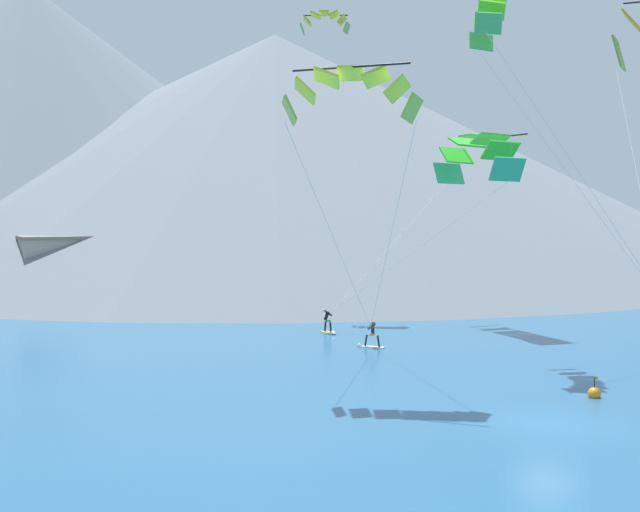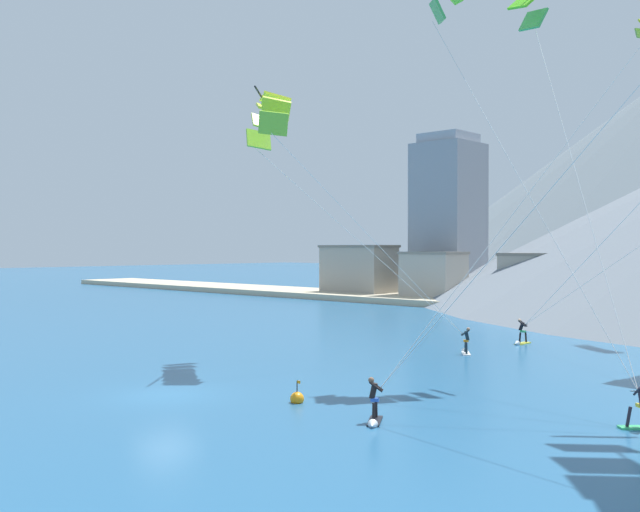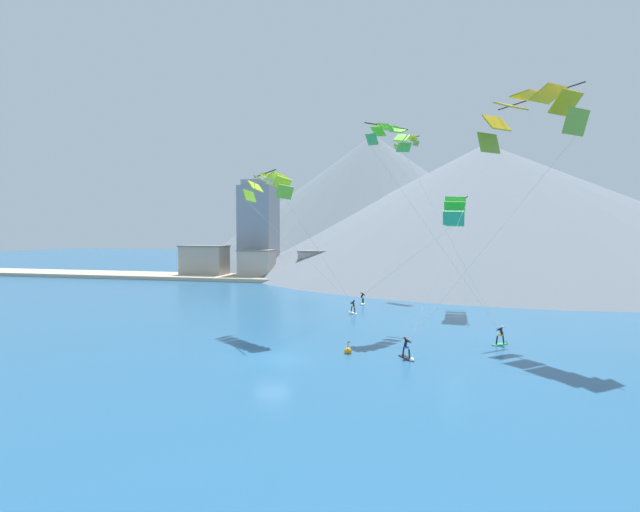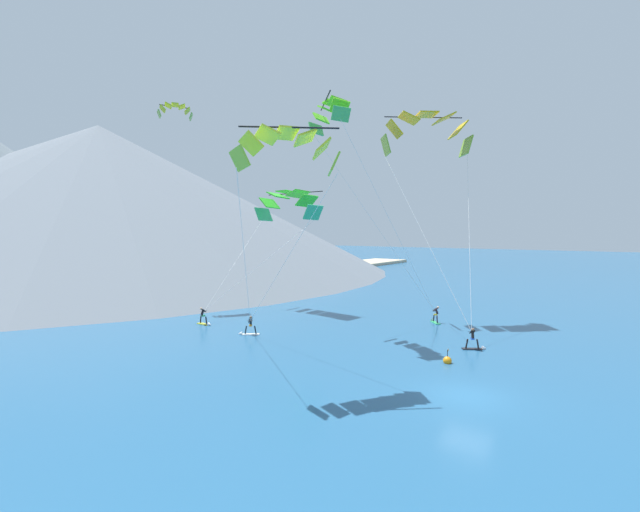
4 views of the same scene
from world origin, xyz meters
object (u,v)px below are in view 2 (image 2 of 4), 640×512
(kitesurfer_near_lead, at_px, (374,411))
(parafoil_kite_mid_center, at_px, (271,117))
(kitesurfer_near_trail, at_px, (521,337))
(race_marker_buoy, at_px, (297,399))
(kitesurfer_mid_center, at_px, (466,346))

(kitesurfer_near_lead, relative_size, parafoil_kite_mid_center, 0.13)
(kitesurfer_near_lead, distance_m, kitesurfer_near_trail, 23.53)
(race_marker_buoy, bearing_deg, parafoil_kite_mid_center, 142.77)
(kitesurfer_near_lead, relative_size, kitesurfer_near_trail, 0.96)
(kitesurfer_near_lead, height_order, parafoil_kite_mid_center, parafoil_kite_mid_center)
(kitesurfer_near_lead, xyz_separation_m, kitesurfer_mid_center, (-6.57, 16.70, -0.02))
(kitesurfer_near_trail, distance_m, race_marker_buoy, 22.23)
(kitesurfer_mid_center, distance_m, race_marker_buoy, 16.31)
(kitesurfer_near_lead, relative_size, kitesurfer_mid_center, 1.02)
(kitesurfer_near_trail, bearing_deg, parafoil_kite_mid_center, -113.01)
(kitesurfer_mid_center, bearing_deg, kitesurfer_near_trail, 86.39)
(race_marker_buoy, bearing_deg, kitesurfer_mid_center, 97.73)
(kitesurfer_near_lead, distance_m, race_marker_buoy, 4.42)
(kitesurfer_near_trail, bearing_deg, kitesurfer_mid_center, -93.61)
(kitesurfer_mid_center, distance_m, parafoil_kite_mid_center, 17.36)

